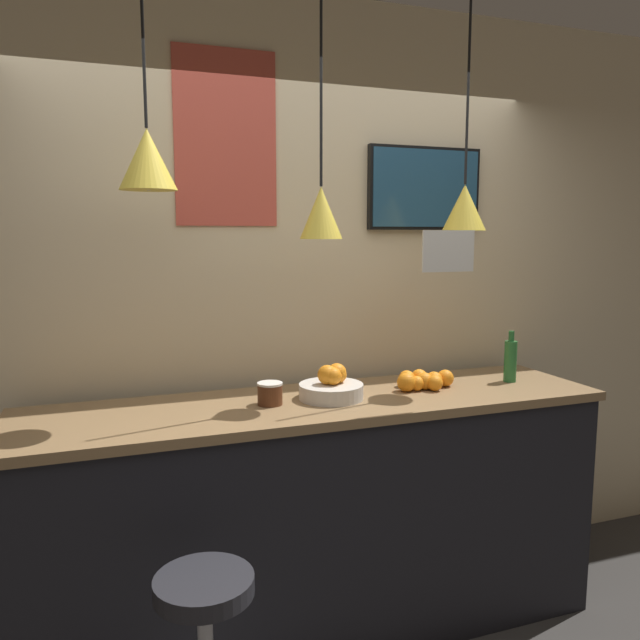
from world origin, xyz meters
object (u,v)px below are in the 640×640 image
Objects in this scene: fruit_bowl at (332,386)px; spread_jar at (270,394)px; juice_bottle at (510,360)px; mounted_tv at (425,189)px.

fruit_bowl reaches higher than spread_jar.
fruit_bowl is 0.93m from juice_bottle.
spread_jar is at bearing 180.00° from juice_bottle.
juice_bottle is at bearing -53.22° from mounted_tv.
mounted_tv reaches higher than spread_jar.
mounted_tv is at bearing 29.99° from fruit_bowl.
fruit_bowl is 0.28m from spread_jar.
spread_jar is 0.17× the size of mounted_tv.
fruit_bowl is at bearing -150.01° from mounted_tv.
fruit_bowl is at bearing 179.87° from juice_bottle.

